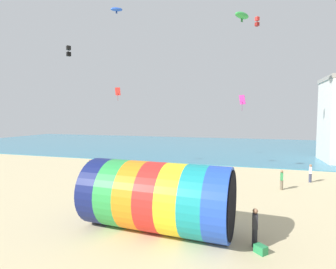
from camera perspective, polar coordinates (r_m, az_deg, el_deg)
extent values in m
plane|color=#CCBA8C|center=(14.15, -0.32, -20.86)|extent=(120.00, 120.00, 0.00)
cube|color=teal|center=(52.02, 12.65, -2.62)|extent=(120.00, 40.00, 0.10)
cylinder|color=navy|center=(15.51, -13.85, -11.68)|extent=(1.32, 3.64, 3.57)
cylinder|color=green|center=(14.94, -10.33, -12.24)|extent=(1.32, 3.64, 3.57)
cylinder|color=orange|center=(14.43, -6.53, -12.79)|extent=(1.32, 3.64, 3.57)
cylinder|color=red|center=(13.98, -2.46, -13.32)|extent=(1.32, 3.64, 3.57)
cylinder|color=yellow|center=(13.61, 1.88, -13.81)|extent=(1.32, 3.64, 3.57)
cylinder|color=teal|center=(13.32, 6.46, -14.24)|extent=(1.32, 3.64, 3.57)
cylinder|color=blue|center=(13.11, 11.23, -14.59)|extent=(1.32, 3.64, 3.57)
cylinder|color=black|center=(13.03, 13.76, -14.74)|extent=(0.28, 3.28, 3.29)
cylinder|color=black|center=(13.41, 18.35, -20.48)|extent=(0.24, 0.24, 0.87)
cube|color=#232328|center=(13.11, 18.43, -17.44)|extent=(0.24, 0.37, 0.65)
sphere|color=#9E7051|center=(12.95, 18.47, -15.52)|extent=(0.24, 0.24, 0.24)
ellipsoid|color=blue|center=(33.64, -11.15, 25.16)|extent=(1.47, 1.13, 0.54)
cube|color=navy|center=(33.53, -11.15, 24.70)|extent=(0.18, 0.11, 0.35)
ellipsoid|color=green|center=(23.84, 15.80, 23.67)|extent=(1.48, 1.59, 0.66)
cube|color=#1E642A|center=(23.74, 15.78, 22.94)|extent=(0.15, 0.18, 0.38)
cube|color=red|center=(30.86, -10.87, 9.20)|extent=(0.62, 0.21, 0.88)
cylinder|color=maroon|center=(30.81, -10.86, 8.06)|extent=(0.03, 0.03, 0.89)
cube|color=#D1339E|center=(28.52, 15.86, 7.30)|extent=(0.71, 0.62, 0.96)
cylinder|color=#7D1E5E|center=(28.49, 15.83, 5.94)|extent=(0.03, 0.03, 0.98)
cube|color=red|center=(31.09, 18.84, 22.72)|extent=(0.48, 0.48, 0.37)
cube|color=maroon|center=(30.92, 18.82, 21.76)|extent=(0.48, 0.48, 0.37)
cylinder|color=black|center=(31.00, 18.83, 22.24)|extent=(0.02, 0.02, 0.98)
cube|color=black|center=(20.23, -20.84, 17.20)|extent=(0.36, 0.36, 0.28)
cube|color=black|center=(20.13, -20.81, 16.05)|extent=(0.36, 0.36, 0.28)
cylinder|color=black|center=(20.18, -20.83, 16.62)|extent=(0.02, 0.02, 0.74)
cylinder|color=#726651|center=(26.70, -16.80, -8.09)|extent=(0.24, 0.24, 0.87)
cube|color=#338C4C|center=(26.55, -16.83, -6.48)|extent=(0.41, 0.32, 0.65)
sphere|color=beige|center=(26.47, -16.85, -5.49)|extent=(0.24, 0.24, 0.24)
cylinder|color=#726651|center=(23.48, 23.47, -10.02)|extent=(0.24, 0.24, 0.79)
cube|color=#338C4C|center=(23.33, 23.52, -8.38)|extent=(0.26, 0.38, 0.59)
sphere|color=#9E7051|center=(23.24, 23.55, -7.37)|extent=(0.21, 0.21, 0.21)
cylinder|color=#383D56|center=(27.13, 28.55, -8.30)|extent=(0.24, 0.24, 0.80)
cube|color=white|center=(27.00, 28.60, -6.84)|extent=(0.28, 0.39, 0.60)
sphere|color=#9E7051|center=(26.92, 28.63, -5.95)|extent=(0.22, 0.22, 0.22)
cube|color=#268C4C|center=(13.04, 19.52, -22.49)|extent=(0.62, 0.62, 0.36)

